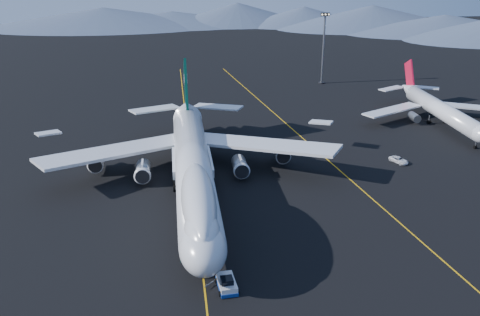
{
  "coord_description": "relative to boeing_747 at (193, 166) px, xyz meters",
  "views": [
    {
      "loc": [
        -2.91,
        -89.65,
        42.88
      ],
      "look_at": [
        8.88,
        2.54,
        6.0
      ],
      "focal_mm": 40.0,
      "sensor_mm": 36.0,
      "label": 1
    }
  ],
  "objects": [
    {
      "name": "ground",
      "position": [
        -0.0,
        -0.03,
        -5.81
      ],
      "size": [
        500.0,
        500.0,
        0.0
      ],
      "primitive_type": "plane",
      "color": "black",
      "rests_on": "ground"
    },
    {
      "name": "taxiway_line_main",
      "position": [
        -0.0,
        -0.03,
        -5.8
      ],
      "size": [
        0.25,
        220.0,
        0.01
      ],
      "primitive_type": "cube",
      "color": "#E2A10D",
      "rests_on": "ground"
    },
    {
      "name": "taxiway_line_side",
      "position": [
        30.0,
        9.97,
        -5.8
      ],
      "size": [
        28.08,
        198.09,
        0.01
      ],
      "primitive_type": "cube",
      "rotation": [
        0.0,
        0.0,
        0.14
      ],
      "color": "#E2A10D",
      "rests_on": "ground"
    },
    {
      "name": "boeing_747",
      "position": [
        0.0,
        0.0,
        0.0
      ],
      "size": [
        59.62,
        72.43,
        19.37
      ],
      "color": "silver",
      "rests_on": "ground"
    },
    {
      "name": "pushback_tug",
      "position": [
        2.99,
        -29.53,
        -5.18
      ],
      "size": [
        2.99,
        4.81,
        2.01
      ],
      "rotation": [
        0.0,
        0.0,
        0.09
      ],
      "color": "silver",
      "rests_on": "ground"
    },
    {
      "name": "second_jet",
      "position": [
        64.71,
        34.84,
        -1.87
      ],
      "size": [
        40.57,
        45.83,
        13.04
      ],
      "rotation": [
        0.0,
        0.0,
        0.2
      ],
      "color": "silver",
      "rests_on": "ground"
    },
    {
      "name": "service_van",
      "position": [
        44.01,
        10.57,
        -5.21
      ],
      "size": [
        3.69,
        4.78,
        1.21
      ],
      "primitive_type": "imported",
      "rotation": [
        0.0,
        0.0,
        0.45
      ],
      "color": "white",
      "rests_on": "ground"
    },
    {
      "name": "floodlight_mast",
      "position": [
        46.69,
        81.9,
        5.89
      ],
      "size": [
        2.85,
        2.14,
        23.1
      ],
      "rotation": [
        0.0,
        0.0,
        -0.07
      ],
      "color": "black",
      "rests_on": "ground"
    }
  ]
}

